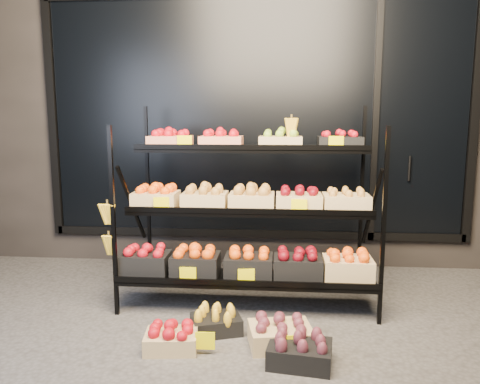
# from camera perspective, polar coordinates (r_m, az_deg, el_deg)

# --- Properties ---
(ground) EXTENTS (24.00, 24.00, 0.00)m
(ground) POSITION_cam_1_polar(r_m,az_deg,el_deg) (3.62, 0.38, -16.38)
(ground) COLOR #514F4C
(ground) RESTS_ON ground
(building) EXTENTS (6.00, 2.08, 3.50)m
(building) POSITION_cam_1_polar(r_m,az_deg,el_deg) (5.86, 2.46, 10.97)
(building) COLOR #2D2826
(building) RESTS_ON ground
(display_rack) EXTENTS (2.18, 1.02, 1.67)m
(display_rack) POSITION_cam_1_polar(r_m,az_deg,el_deg) (3.94, 0.96, -2.17)
(display_rack) COLOR black
(display_rack) RESTS_ON ground
(tag_floor_a) EXTENTS (0.13, 0.01, 0.12)m
(tag_floor_a) POSITION_cam_1_polar(r_m,az_deg,el_deg) (3.26, -4.27, -18.26)
(tag_floor_a) COLOR #F2E300
(tag_floor_a) RESTS_ON ground
(tag_floor_b) EXTENTS (0.13, 0.01, 0.12)m
(tag_floor_b) POSITION_cam_1_polar(r_m,az_deg,el_deg) (3.23, 5.76, -18.60)
(tag_floor_b) COLOR #F2E300
(tag_floor_b) RESTS_ON ground
(floor_crate_left) EXTENTS (0.38, 0.30, 0.18)m
(floor_crate_left) POSITION_cam_1_polar(r_m,az_deg,el_deg) (3.34, -8.39, -17.14)
(floor_crate_left) COLOR tan
(floor_crate_left) RESTS_ON ground
(floor_crate_midleft) EXTENTS (0.42, 0.36, 0.19)m
(floor_crate_midleft) POSITION_cam_1_polar(r_m,az_deg,el_deg) (3.55, -2.93, -15.41)
(floor_crate_midleft) COLOR black
(floor_crate_midleft) RESTS_ON ground
(floor_crate_midright) EXTENTS (0.47, 0.38, 0.21)m
(floor_crate_midright) POSITION_cam_1_polar(r_m,az_deg,el_deg) (3.36, 4.94, -16.70)
(floor_crate_midright) COLOR tan
(floor_crate_midright) RESTS_ON ground
(floor_crate_right) EXTENTS (0.43, 0.35, 0.20)m
(floor_crate_right) POSITION_cam_1_polar(r_m,az_deg,el_deg) (3.16, 7.31, -18.58)
(floor_crate_right) COLOR black
(floor_crate_right) RESTS_ON ground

